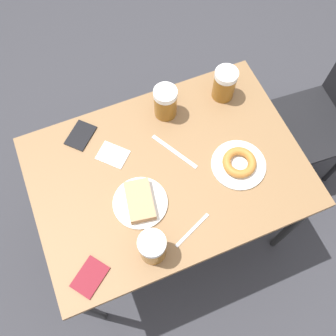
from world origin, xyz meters
name	(u,v)px	position (x,y,z in m)	size (l,w,h in m)	color
ground_plane	(168,222)	(0.00, 0.00, 0.00)	(8.00, 8.00, 0.00)	#333338
table	(168,176)	(0.00, 0.00, 0.67)	(0.76, 1.08, 0.73)	olive
chair	(332,113)	(-0.07, 0.91, 0.51)	(0.43, 0.43, 0.84)	black
plate_with_cake	(140,202)	(0.09, -0.15, 0.75)	(0.21, 0.21, 0.05)	white
plate_with_donut	(239,163)	(0.09, 0.27, 0.75)	(0.22, 0.22, 0.04)	white
beer_mug_left	(153,247)	(0.28, -0.17, 0.81)	(0.10, 0.10, 0.15)	#8C5619
beer_mug_center	(224,84)	(-0.25, 0.36, 0.81)	(0.10, 0.10, 0.15)	#8C5619
beer_mug_right	(165,102)	(-0.26, 0.09, 0.81)	(0.10, 0.10, 0.15)	#8C5619
napkin_folded	(113,155)	(-0.15, -0.18, 0.73)	(0.15, 0.15, 0.00)	white
fork	(192,230)	(0.26, -0.01, 0.73)	(0.08, 0.16, 0.00)	silver
knife	(174,151)	(-0.07, 0.06, 0.73)	(0.21, 0.12, 0.00)	silver
passport_near_edge	(90,277)	(0.28, -0.41, 0.73)	(0.15, 0.15, 0.01)	maroon
passport_far_edge	(81,135)	(-0.28, -0.28, 0.73)	(0.15, 0.15, 0.01)	black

